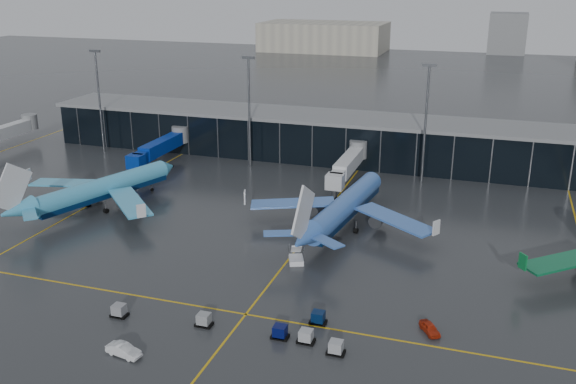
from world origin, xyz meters
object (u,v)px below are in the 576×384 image
(baggage_carts, at_px, (259,327))
(service_van_white, at_px, (124,350))
(service_van_red, at_px, (430,328))
(mobile_airstair, at_px, (296,258))
(airliner_klm_near, at_px, (346,193))
(airliner_arkefly, at_px, (102,176))

(baggage_carts, height_order, service_van_white, baggage_carts)
(service_van_red, bearing_deg, baggage_carts, 164.90)
(baggage_carts, distance_m, mobile_airstair, 21.44)
(airliner_klm_near, height_order, baggage_carts, airliner_klm_near)
(airliner_klm_near, distance_m, mobile_airstair, 18.30)
(airliner_arkefly, bearing_deg, service_van_white, -35.48)
(service_van_red, relative_size, service_van_white, 0.83)
(airliner_arkefly, distance_m, airliner_klm_near, 46.86)
(airliner_arkefly, distance_m, service_van_white, 53.78)
(service_van_white, bearing_deg, mobile_airstair, -10.95)
(baggage_carts, relative_size, service_van_white, 7.00)
(service_van_white, bearing_deg, airliner_arkefly, 45.22)
(mobile_airstair, bearing_deg, airliner_arkefly, 142.26)
(airliner_klm_near, xyz_separation_m, service_van_white, (-15.35, -48.23, -5.61))
(airliner_arkefly, relative_size, mobile_airstair, 10.74)
(airliner_klm_near, relative_size, service_van_white, 9.14)
(baggage_carts, distance_m, service_van_red, 21.72)
(airliner_klm_near, relative_size, service_van_red, 10.97)
(baggage_carts, xyz_separation_m, service_van_red, (20.60, 6.87, -0.12))
(service_van_white, bearing_deg, service_van_red, -54.37)
(service_van_red, bearing_deg, service_van_white, 172.61)
(mobile_airstair, bearing_deg, service_van_red, -54.75)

